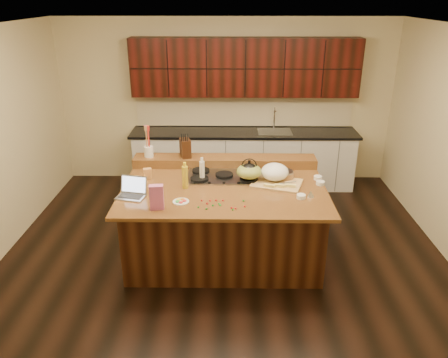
{
  "coord_description": "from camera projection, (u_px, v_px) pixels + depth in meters",
  "views": [
    {
      "loc": [
        0.07,
        -4.7,
        3.03
      ],
      "look_at": [
        0.0,
        0.05,
        1.0
      ],
      "focal_mm": 35.0,
      "sensor_mm": 36.0,
      "label": 1
    }
  ],
  "objects": [
    {
      "name": "gumdrop_14",
      "position": [
        202.0,
        200.0,
        4.79
      ],
      "size": [
        0.02,
        0.02,
        0.02
      ],
      "primitive_type": "ellipsoid",
      "color": "red",
      "rests_on": "island"
    },
    {
      "name": "laptop",
      "position": [
        132.0,
        191.0,
        4.91
      ],
      "size": [
        0.35,
        0.3,
        0.22
      ],
      "rotation": [
        0.0,
        0.0,
        -0.2
      ],
      "color": "#B7B7BC",
      "rests_on": "island"
    },
    {
      "name": "gumdrop_12",
      "position": [
        223.0,
        200.0,
        4.8
      ],
      "size": [
        0.02,
        0.02,
        0.02
      ],
      "primitive_type": "ellipsoid",
      "color": "red",
      "rests_on": "island"
    },
    {
      "name": "pink_bag",
      "position": [
        157.0,
        197.0,
        4.58
      ],
      "size": [
        0.15,
        0.09,
        0.27
      ],
      "primitive_type": "cube",
      "rotation": [
        0.0,
        0.0,
        0.11
      ],
      "color": "#BE598F",
      "rests_on": "island"
    },
    {
      "name": "utensil_crock",
      "position": [
        149.0,
        151.0,
        5.74
      ],
      "size": [
        0.13,
        0.13,
        0.14
      ],
      "primitive_type": "cylinder",
      "rotation": [
        0.0,
        0.0,
        0.13
      ],
      "color": "white",
      "rests_on": "back_ledge"
    },
    {
      "name": "wooden_tray",
      "position": [
        275.0,
        174.0,
        5.24
      ],
      "size": [
        0.67,
        0.57,
        0.23
      ],
      "rotation": [
        0.0,
        0.0,
        -0.31
      ],
      "color": "tan",
      "rests_on": "island"
    },
    {
      "name": "package_box",
      "position": [
        148.0,
        174.0,
        5.35
      ],
      "size": [
        0.11,
        0.09,
        0.14
      ],
      "primitive_type": "cube",
      "rotation": [
        0.0,
        0.0,
        0.31
      ],
      "color": "#C08444",
      "rests_on": "island"
    },
    {
      "name": "back_ledge",
      "position": [
        225.0,
        161.0,
        5.77
      ],
      "size": [
        2.4,
        0.3,
        0.12
      ],
      "primitive_type": "cube",
      "color": "black",
      "rests_on": "island"
    },
    {
      "name": "vinegar_bottle",
      "position": [
        202.0,
        171.0,
        5.27
      ],
      "size": [
        0.07,
        0.07,
        0.25
      ],
      "primitive_type": "cylinder",
      "rotation": [
        0.0,
        0.0,
        0.14
      ],
      "color": "silver",
      "rests_on": "island"
    },
    {
      "name": "gumdrop_13",
      "position": [
        213.0,
        205.0,
        4.68
      ],
      "size": [
        0.02,
        0.02,
        0.02
      ],
      "primitive_type": "ellipsoid",
      "color": "#198C26",
      "rests_on": "island"
    },
    {
      "name": "gumdrop_8",
      "position": [
        236.0,
        208.0,
        4.62
      ],
      "size": [
        0.02,
        0.02,
        0.02
      ],
      "primitive_type": "ellipsoid",
      "color": "red",
      "rests_on": "island"
    },
    {
      "name": "gumdrop_9",
      "position": [
        244.0,
        201.0,
        4.79
      ],
      "size": [
        0.02,
        0.02,
        0.02
      ],
      "primitive_type": "ellipsoid",
      "color": "#198C26",
      "rests_on": "island"
    },
    {
      "name": "gumdrop_3",
      "position": [
        220.0,
        205.0,
        4.69
      ],
      "size": [
        0.02,
        0.02,
        0.02
      ],
      "primitive_type": "ellipsoid",
      "color": "#198C26",
      "rests_on": "island"
    },
    {
      "name": "gumdrop_11",
      "position": [
        233.0,
        210.0,
        4.59
      ],
      "size": [
        0.02,
        0.02,
        0.02
      ],
      "primitive_type": "ellipsoid",
      "color": "#198C26",
      "rests_on": "island"
    },
    {
      "name": "gumdrop_5",
      "position": [
        206.0,
        209.0,
        4.61
      ],
      "size": [
        0.02,
        0.02,
        0.02
      ],
      "primitive_type": "ellipsoid",
      "color": "#198C26",
      "rests_on": "island"
    },
    {
      "name": "ramekin_b",
      "position": [
        318.0,
        178.0,
        5.35
      ],
      "size": [
        0.13,
        0.13,
        0.04
      ],
      "primitive_type": "cylinder",
      "rotation": [
        0.0,
        0.0,
        0.34
      ],
      "color": "white",
      "rests_on": "island"
    },
    {
      "name": "strainer_bowl",
      "position": [
        284.0,
        176.0,
        5.35
      ],
      "size": [
        0.3,
        0.3,
        0.09
      ],
      "primitive_type": "cylinder",
      "rotation": [
        0.0,
        0.0,
        -0.31
      ],
      "color": "#996B3F",
      "rests_on": "island"
    },
    {
      "name": "kitchen_timer",
      "position": [
        311.0,
        194.0,
        4.89
      ],
      "size": [
        0.08,
        0.08,
        0.07
      ],
      "primitive_type": "cone",
      "rotation": [
        0.0,
        0.0,
        -0.04
      ],
      "color": "silver",
      "rests_on": "island"
    },
    {
      "name": "cooktop",
      "position": [
        224.0,
        176.0,
        5.42
      ],
      "size": [
        0.92,
        0.52,
        0.05
      ],
      "color": "gray",
      "rests_on": "island"
    },
    {
      "name": "knife_block",
      "position": [
        185.0,
        148.0,
        5.71
      ],
      "size": [
        0.17,
        0.22,
        0.24
      ],
      "primitive_type": "cube",
      "rotation": [
        0.0,
        0.0,
        0.3
      ],
      "color": "black",
      "rests_on": "back_ledge"
    },
    {
      "name": "oil_bottle",
      "position": [
        185.0,
        177.0,
        5.08
      ],
      "size": [
        0.09,
        0.09,
        0.27
      ],
      "primitive_type": "cylinder",
      "rotation": [
        0.0,
        0.0,
        -0.37
      ],
      "color": "gold",
      "rests_on": "island"
    },
    {
      "name": "ramekin_c",
      "position": [
        320.0,
        183.0,
        5.2
      ],
      "size": [
        0.1,
        0.1,
        0.04
      ],
      "primitive_type": "cylinder",
      "rotation": [
        0.0,
        0.0,
        0.01
      ],
      "color": "white",
      "rests_on": "island"
    },
    {
      "name": "gumdrop_2",
      "position": [
        245.0,
        206.0,
        4.66
      ],
      "size": [
        0.02,
        0.02,
        0.02
      ],
      "primitive_type": "ellipsoid",
      "color": "red",
      "rests_on": "island"
    },
    {
      "name": "island",
      "position": [
        224.0,
        221.0,
        5.33
      ],
      "size": [
        2.4,
        1.6,
        0.92
      ],
      "color": "black",
      "rests_on": "ground"
    },
    {
      "name": "gumdrop_4",
      "position": [
        210.0,
        201.0,
        4.79
      ],
      "size": [
        0.02,
        0.02,
        0.02
      ],
      "primitive_type": "ellipsoid",
      "color": "red",
      "rests_on": "island"
    },
    {
      "name": "green_bowl",
      "position": [
        249.0,
        171.0,
        5.25
      ],
      "size": [
        0.39,
        0.39,
        0.17
      ],
      "primitive_type": "ellipsoid",
      "rotation": [
        0.0,
        0.0,
        0.31
      ],
      "color": "olive",
      "rests_on": "cooktop"
    },
    {
      "name": "ramekin_a",
      "position": [
        301.0,
        196.0,
        4.86
      ],
      "size": [
        0.12,
        0.12,
        0.04
      ],
      "primitive_type": "cylinder",
      "rotation": [
        0.0,
        0.0,
        0.17
      ],
      "color": "white",
      "rests_on": "island"
    },
    {
      "name": "gumdrop_1",
      "position": [
        219.0,
        204.0,
        4.72
      ],
      "size": [
        0.02,
        0.02,
        0.02
      ],
      "primitive_type": "ellipsoid",
      "color": "#198C26",
      "rests_on": "island"
    },
    {
      "name": "room",
      "position": [
        224.0,
        153.0,
        4.98
      ],
      "size": [
        5.52,
        5.02,
        2.72
      ],
      "color": "black",
      "rests_on": "ground"
    },
    {
      "name": "gumdrop_6",
      "position": [
        216.0,
        200.0,
        4.8
      ],
      "size": [
        0.02,
        0.02,
        0.02
      ],
      "primitive_type": "ellipsoid",
      "color": "red",
      "rests_on": "island"
    },
    {
      "name": "gumdrop_10",
      "position": [
        207.0,
        203.0,
        4.73
      ],
      "size": [
        0.02,
        0.02,
        0.02
      ],
      "primitive_type": "ellipsoid",
      "color": "red",
      "rests_on": "island"
    },
    {
      "name": "candy_plate",
      "position": [
        181.0,
        202.0,
        4.78
      ],
      "size": [
        0.19,
        0.19,
        0.01
      ],
      "primitive_type": "cylinder",
      "rotation": [
        0.0,
        0.0,
        -0.05
      ],
      "color": "white",
      "rests_on": "island"
    },
    {
      "name": "back_counter",
      "position": [
        244.0,
        128.0,
        7.17
      ],
      "size": [
        3.7,
        0.66,
        2.4
      ],
      "color": "silver",
      "rests_on": "ground"
    },
    {
      "name": "kettle",
      "position": [
        249.0,
        171.0,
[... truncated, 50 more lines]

